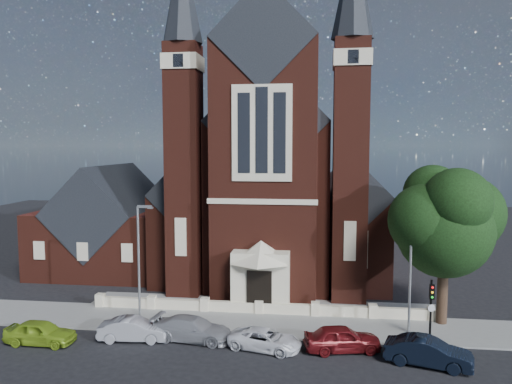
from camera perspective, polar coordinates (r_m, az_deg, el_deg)
ground at (r=45.00m, az=1.69°, el=-10.27°), size 120.00×120.00×0.00m
pavement_strip at (r=35.06m, az=-0.02°, el=-14.86°), size 60.00×5.00×0.12m
forecourt_paving at (r=38.81m, az=0.74°, el=-12.84°), size 26.00×3.00×0.14m
forecourt_wall at (r=36.93m, az=0.38°, el=-13.80°), size 24.00×0.40×0.90m
church at (r=51.40m, az=2.57°, el=0.95°), size 20.01×34.90×29.20m
parish_hall at (r=51.00m, az=-16.20°, el=-4.01°), size 12.00×12.20×10.24m
street_tree at (r=35.27m, az=21.03°, el=-3.41°), size 6.40×6.60×10.70m
street_lamp_left at (r=35.14m, az=-13.13°, el=-7.14°), size 1.16×0.22×8.09m
street_lamp_right at (r=33.54m, az=17.40°, el=-7.84°), size 1.16×0.22×8.09m
traffic_signal at (r=32.74m, az=19.39°, el=-11.88°), size 0.28×0.42×4.00m
car_lime_van at (r=34.25m, az=-23.42°, el=-14.51°), size 4.31×1.80×1.46m
car_silver_a at (r=33.02m, az=-13.80°, el=-15.00°), size 4.43×1.92×1.42m
car_silver_b at (r=32.39m, az=-7.25°, el=-15.25°), size 5.30×2.72×1.47m
car_white_suv at (r=30.90m, az=1.05°, el=-16.50°), size 4.74×3.03×1.22m
car_dark_red at (r=31.02m, az=9.83°, el=-16.17°), size 4.79×2.72×1.54m
car_navy at (r=30.31m, az=19.09°, el=-16.91°), size 4.94×2.88×1.54m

